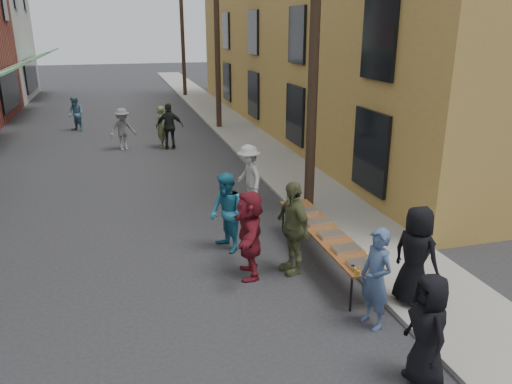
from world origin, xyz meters
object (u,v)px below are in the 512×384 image
utility_pole_far (182,30)px  guest_front_c (227,213)px  serving_table (325,232)px  server (416,256)px  utility_pole_mid (217,32)px  utility_pole_near (314,40)px  guest_front_a (428,331)px  catering_tray_sausage (362,264)px

utility_pole_far → guest_front_c: bearing=-95.8°
utility_pole_far → serving_table: utility_pole_far is taller
utility_pole_far → server: utility_pole_far is taller
utility_pole_mid → server: bearing=-89.8°
utility_pole_near → guest_front_a: utility_pole_near is taller
serving_table → guest_front_c: guest_front_c is taller
utility_pole_mid → utility_pole_far: bearing=90.0°
utility_pole_mid → server: (0.05, -16.95, -3.49)m
utility_pole_far → serving_table: 27.20m
utility_pole_far → guest_front_a: (-0.90, -30.77, -3.65)m
utility_pole_far → catering_tray_sausage: size_ratio=18.00×
guest_front_a → utility_pole_mid: bearing=-177.5°
catering_tray_sausage → guest_front_a: guest_front_a is taller
utility_pole_near → server: utility_pole_near is taller
utility_pole_far → guest_front_c: 26.10m
catering_tray_sausage → guest_front_c: guest_front_c is taller
utility_pole_mid → serving_table: utility_pole_mid is taller
utility_pole_near → utility_pole_far: same height
utility_pole_near → utility_pole_mid: size_ratio=1.00×
guest_front_a → server: (0.95, 1.82, 0.17)m
utility_pole_near → utility_pole_far: 24.00m
utility_pole_near → catering_tray_sausage: (-0.78, -4.57, -3.71)m
utility_pole_far → server: 29.16m
guest_front_a → guest_front_c: bearing=-155.8°
guest_front_a → server: size_ratio=0.93×
catering_tray_sausage → utility_pole_mid: bearing=87.3°
serving_table → server: (0.83, -2.03, 0.30)m
guest_front_a → server: 2.06m
serving_table → guest_front_a: bearing=-91.7°
catering_tray_sausage → guest_front_c: size_ratio=0.28×
server → serving_table: bearing=-1.0°
serving_table → utility_pole_near: bearing=75.0°
guest_front_c → server: server is taller
utility_pole_far → catering_tray_sausage: 28.82m
utility_pole_near → serving_table: size_ratio=2.25×
utility_pole_mid → utility_pole_near: bearing=-90.0°
catering_tray_sausage → server: 0.94m
server → utility_pole_mid: bearing=-23.1°
utility_pole_mid → serving_table: bearing=-93.0°
serving_table → guest_front_a: 3.85m
utility_pole_far → serving_table: bearing=-91.7°
utility_pole_mid → guest_front_a: utility_pole_mid is taller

